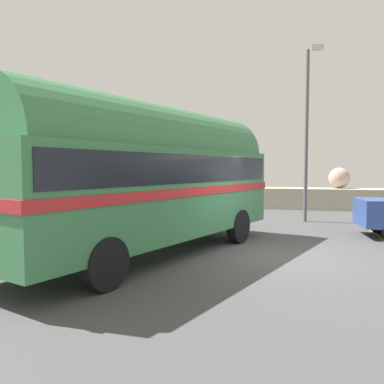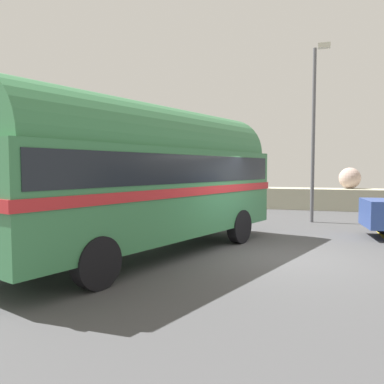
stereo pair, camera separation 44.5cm
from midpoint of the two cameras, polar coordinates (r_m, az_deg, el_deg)
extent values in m
cube|color=#454547|center=(9.74, 13.94, -9.37)|extent=(32.00, 26.00, 0.02)
cube|color=#ADAB92|center=(21.35, 15.86, -0.92)|extent=(31.36, 1.80, 1.10)
cube|color=#AFB289|center=(25.25, -12.94, 2.63)|extent=(1.80, 1.74, 1.39)
cube|color=#B9ACA2|center=(21.95, -1.71, 1.80)|extent=(0.94, 0.89, 0.78)
sphere|color=#B2AC95|center=(21.12, 9.61, 1.95)|extent=(0.98, 0.98, 0.98)
sphere|color=#BD9F92|center=(21.76, 22.88, 1.91)|extent=(1.10, 1.10, 1.10)
cylinder|color=black|center=(12.34, -0.95, -4.22)|extent=(0.57, 1.00, 0.96)
cylinder|color=black|center=(11.17, 8.19, -5.08)|extent=(0.57, 1.00, 0.96)
cylinder|color=black|center=(8.80, -21.92, -7.65)|extent=(0.57, 1.00, 0.96)
cylinder|color=black|center=(7.07, -12.17, -10.21)|extent=(0.57, 1.00, 0.96)
cube|color=#377949|center=(9.52, -5.03, -0.05)|extent=(4.94, 8.73, 2.10)
cylinder|color=#377949|center=(9.51, -5.07, 6.28)|extent=(4.65, 8.35, 2.20)
cube|color=red|center=(9.52, -5.03, 0.27)|extent=(5.02, 8.82, 0.20)
cube|color=black|center=(9.50, -5.05, 3.43)|extent=(4.87, 8.42, 0.64)
cube|color=silver|center=(13.11, 7.31, -2.89)|extent=(2.21, 0.88, 0.28)
cylinder|color=black|center=(14.13, 27.42, -4.32)|extent=(0.64, 0.25, 0.62)
cylinder|color=#5B5B60|center=(16.06, 18.28, 7.81)|extent=(0.14, 0.14, 6.82)
cube|color=beige|center=(16.13, 19.80, 19.73)|extent=(0.44, 0.24, 0.18)
camera|label=1|loc=(0.22, -88.78, 0.08)|focal=36.01mm
camera|label=2|loc=(0.22, 91.22, -0.08)|focal=36.01mm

